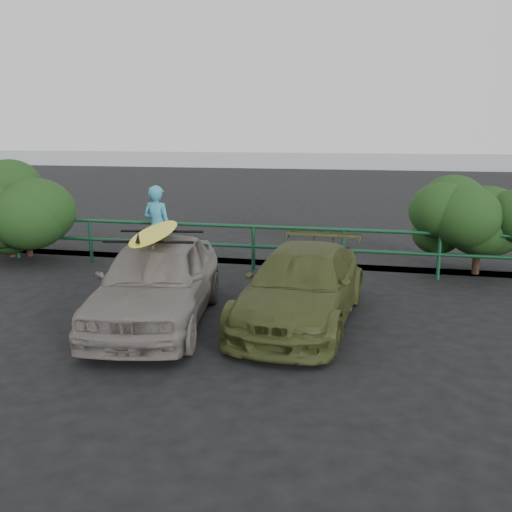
{
  "coord_description": "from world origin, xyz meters",
  "views": [
    {
      "loc": [
        3.78,
        -7.23,
        3.09
      ],
      "look_at": [
        1.78,
        1.75,
        1.06
      ],
      "focal_mm": 40.0,
      "sensor_mm": 36.0,
      "label": 1
    }
  ],
  "objects_px": {
    "olive_vehicle": "(302,286)",
    "man": "(158,228)",
    "surfboard": "(155,233)",
    "sedan": "(157,281)",
    "guardrail": "(211,246)"
  },
  "relations": [
    {
      "from": "guardrail",
      "to": "olive_vehicle",
      "type": "bearing_deg",
      "value": -52.03
    },
    {
      "from": "guardrail",
      "to": "surfboard",
      "type": "relative_size",
      "value": 5.67
    },
    {
      "from": "man",
      "to": "surfboard",
      "type": "height_order",
      "value": "man"
    },
    {
      "from": "olive_vehicle",
      "to": "man",
      "type": "xyz_separation_m",
      "value": [
        -3.69,
        2.91,
        0.35
      ]
    },
    {
      "from": "sedan",
      "to": "olive_vehicle",
      "type": "bearing_deg",
      "value": 4.86
    },
    {
      "from": "olive_vehicle",
      "to": "man",
      "type": "bearing_deg",
      "value": 145.98
    },
    {
      "from": "olive_vehicle",
      "to": "surfboard",
      "type": "distance_m",
      "value": 2.53
    },
    {
      "from": "sedan",
      "to": "surfboard",
      "type": "xyz_separation_m",
      "value": [
        -0.0,
        -0.0,
        0.79
      ]
    },
    {
      "from": "sedan",
      "to": "surfboard",
      "type": "relative_size",
      "value": 1.69
    },
    {
      "from": "guardrail",
      "to": "sedan",
      "type": "distance_m",
      "value": 3.86
    },
    {
      "from": "man",
      "to": "surfboard",
      "type": "relative_size",
      "value": 0.77
    },
    {
      "from": "sedan",
      "to": "olive_vehicle",
      "type": "relative_size",
      "value": 1.0
    },
    {
      "from": "guardrail",
      "to": "olive_vehicle",
      "type": "xyz_separation_m",
      "value": [
        2.56,
        -3.28,
        0.08
      ]
    },
    {
      "from": "guardrail",
      "to": "sedan",
      "type": "bearing_deg",
      "value": -86.02
    },
    {
      "from": "surfboard",
      "to": "olive_vehicle",
      "type": "bearing_deg",
      "value": 4.86
    }
  ]
}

